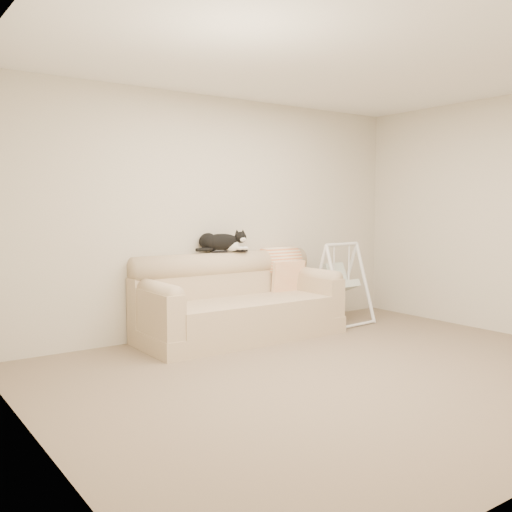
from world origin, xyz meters
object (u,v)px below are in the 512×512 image
(remote_a, at_px, (219,251))
(baby_swing, at_px, (341,283))
(tuxedo_cat, at_px, (221,242))
(sofa, at_px, (237,304))
(remote_b, at_px, (240,251))

(remote_a, bearing_deg, baby_swing, -12.06)
(baby_swing, bearing_deg, tuxedo_cat, 167.31)
(remote_a, bearing_deg, sofa, -74.52)
(tuxedo_cat, bearing_deg, baby_swing, -12.69)
(tuxedo_cat, bearing_deg, sofa, -82.31)
(remote_a, distance_m, remote_b, 0.26)
(tuxedo_cat, bearing_deg, remote_a, -163.69)
(remote_b, height_order, baby_swing, baby_swing)
(tuxedo_cat, distance_m, baby_swing, 1.61)
(remote_b, bearing_deg, remote_a, 175.70)
(sofa, distance_m, baby_swing, 1.46)
(remote_a, xyz_separation_m, remote_b, (0.26, -0.02, -0.00))
(sofa, xyz_separation_m, tuxedo_cat, (-0.03, 0.26, 0.66))
(remote_a, relative_size, remote_b, 1.07)
(remote_a, distance_m, baby_swing, 1.61)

